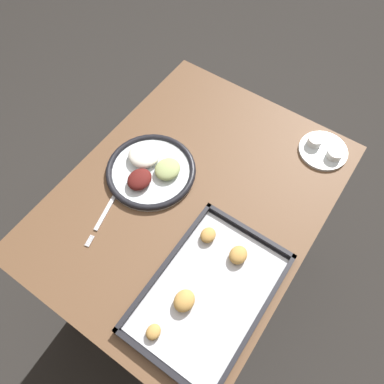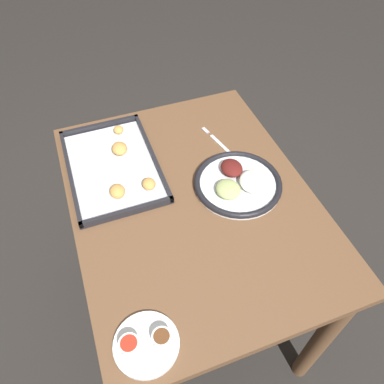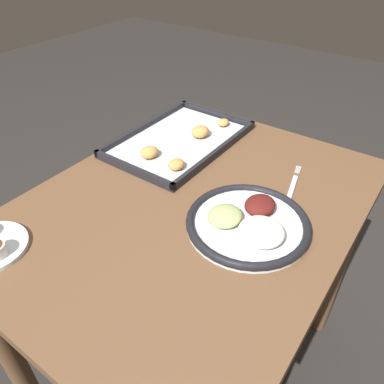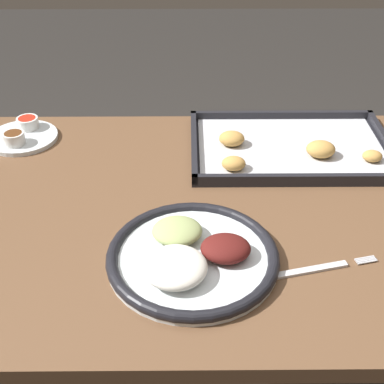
{
  "view_description": "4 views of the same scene",
  "coord_description": "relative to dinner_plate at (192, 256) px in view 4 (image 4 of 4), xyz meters",
  "views": [
    {
      "loc": [
        0.46,
        0.32,
        1.76
      ],
      "look_at": [
        -0.0,
        0.0,
        0.8
      ],
      "focal_mm": 35.0,
      "sensor_mm": 36.0,
      "label": 1
    },
    {
      "loc": [
        -0.7,
        0.26,
        1.68
      ],
      "look_at": [
        -0.0,
        0.0,
        0.8
      ],
      "focal_mm": 35.0,
      "sensor_mm": 36.0,
      "label": 2
    },
    {
      "loc": [
        -0.59,
        -0.42,
        1.35
      ],
      "look_at": [
        -0.0,
        0.0,
        0.8
      ],
      "focal_mm": 35.0,
      "sensor_mm": 36.0,
      "label": 3
    },
    {
      "loc": [
        -0.01,
        -0.81,
        1.36
      ],
      "look_at": [
        -0.0,
        0.0,
        0.8
      ],
      "focal_mm": 50.0,
      "sensor_mm": 36.0,
      "label": 4
    }
  ],
  "objects": [
    {
      "name": "dining_table",
      "position": [
        0.0,
        0.16,
        -0.16
      ],
      "size": [
        0.96,
        0.74,
        0.77
      ],
      "color": "brown",
      "rests_on": "ground_plane"
    },
    {
      "name": "dinner_plate",
      "position": [
        0.0,
        0.0,
        0.0
      ],
      "size": [
        0.28,
        0.28,
        0.05
      ],
      "color": "silver",
      "rests_on": "dining_table"
    },
    {
      "name": "fork",
      "position": [
        0.18,
        -0.02,
        -0.01
      ],
      "size": [
        0.22,
        0.06,
        0.0
      ],
      "rotation": [
        0.0,
        0.0,
        0.24
      ],
      "color": "silver",
      "rests_on": "dining_table"
    },
    {
      "name": "saucer_plate",
      "position": [
        -0.38,
        0.41,
        -0.0
      ],
      "size": [
        0.16,
        0.16,
        0.04
      ],
      "color": "silver",
      "rests_on": "dining_table"
    },
    {
      "name": "baking_tray",
      "position": [
        0.21,
        0.36,
        -0.0
      ],
      "size": [
        0.43,
        0.29,
        0.04
      ],
      "color": "black",
      "rests_on": "dining_table"
    }
  ]
}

